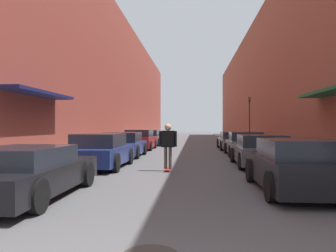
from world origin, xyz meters
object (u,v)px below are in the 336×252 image
object	(u,v)px
parked_car_left_4	(149,138)
parked_car_right_1	(261,151)
parked_car_left_3	(140,140)
parked_car_right_0	(299,166)
skateboarder	(168,142)
parked_car_left_0	(27,172)
parked_car_left_1	(100,151)
parked_car_left_2	(124,145)
traffic_light	(249,115)
parked_car_right_3	(234,141)
parked_car_right_2	(245,144)

from	to	relation	value
parked_car_left_4	parked_car_right_1	size ratio (longest dim) A/B	1.10
parked_car_left_4	parked_car_left_3	bearing A→B (deg)	-89.67
parked_car_right_0	skateboarder	world-z (taller)	skateboarder
parked_car_left_0	parked_car_left_4	world-z (taller)	parked_car_left_4
parked_car_left_1	parked_car_right_1	bearing A→B (deg)	9.15
parked_car_left_2	traffic_light	size ratio (longest dim) A/B	1.01
parked_car_left_1	parked_car_right_1	world-z (taller)	parked_car_left_1
skateboarder	parked_car_right_3	bearing A→B (deg)	72.06
parked_car_right_0	parked_car_right_2	distance (m)	9.91
parked_car_left_1	parked_car_left_3	xyz separation A→B (m)	(-0.14, 10.00, 0.02)
parked_car_right_1	parked_car_right_2	distance (m)	4.78
parked_car_left_4	parked_car_right_3	bearing A→B (deg)	-32.64
parked_car_left_4	parked_car_right_3	distance (m)	7.74
parked_car_left_3	parked_car_left_1	bearing A→B (deg)	-89.21
skateboarder	parked_car_left_0	bearing A→B (deg)	-121.41
skateboarder	parked_car_left_4	bearing A→B (deg)	100.30
parked_car_left_4	parked_car_right_1	bearing A→B (deg)	-65.19
parked_car_left_4	parked_car_right_2	size ratio (longest dim) A/B	1.15
parked_car_right_0	parked_car_right_2	size ratio (longest dim) A/B	1.02
parked_car_left_0	parked_car_right_1	size ratio (longest dim) A/B	1.07
skateboarder	parked_car_left_3	bearing A→B (deg)	104.72
parked_car_left_0	traffic_light	xyz separation A→B (m)	(8.30, 20.20, 1.92)
parked_car_left_1	parked_car_right_2	distance (m)	8.60
parked_car_right_3	traffic_light	size ratio (longest dim) A/B	1.21
parked_car_right_1	parked_car_right_3	distance (m)	9.73
parked_car_right_2	parked_car_left_4	bearing A→B (deg)	125.56
parked_car_left_3	parked_car_right_3	size ratio (longest dim) A/B	0.86
parked_car_right_1	parked_car_left_3	bearing A→B (deg)	125.45
parked_car_left_4	parked_car_right_2	distance (m)	11.22
parked_car_right_0	parked_car_right_3	world-z (taller)	parked_car_right_0
parked_car_left_2	parked_car_right_0	size ratio (longest dim) A/B	0.96
parked_car_left_1	parked_car_right_0	xyz separation A→B (m)	(6.15, -4.13, -0.01)
parked_car_left_0	parked_car_left_4	xyz separation A→B (m)	(-0.01, 20.19, 0.05)
parked_car_left_0	parked_car_right_2	world-z (taller)	parked_car_right_2
parked_car_left_4	parked_car_right_1	distance (m)	15.32
parked_car_right_1	parked_car_right_0	bearing A→B (deg)	-91.29
parked_car_left_1	parked_car_right_2	bearing A→B (deg)	42.29
parked_car_left_1	parked_car_right_0	size ratio (longest dim) A/B	0.99
skateboarder	traffic_light	xyz separation A→B (m)	(5.48, 15.58, 1.45)
parked_car_right_0	skateboarder	size ratio (longest dim) A/B	2.41
parked_car_left_4	parked_car_right_2	world-z (taller)	parked_car_right_2
parked_car_right_0	parked_car_right_2	world-z (taller)	parked_car_right_2
parked_car_left_1	traffic_light	distance (m)	17.10
parked_car_left_1	skateboarder	distance (m)	2.77
parked_car_left_1	parked_car_right_1	xyz separation A→B (m)	(6.26, 1.01, -0.02)
parked_car_right_0	parked_car_right_2	bearing A→B (deg)	88.77
parked_car_left_0	parked_car_right_1	xyz separation A→B (m)	(6.42, 6.28, 0.04)
parked_car_left_0	parked_car_right_0	size ratio (longest dim) A/B	1.10
parked_car_left_3	skateboarder	xyz separation A→B (m)	(2.80, -10.66, 0.39)
parked_car_left_3	traffic_light	bearing A→B (deg)	30.73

